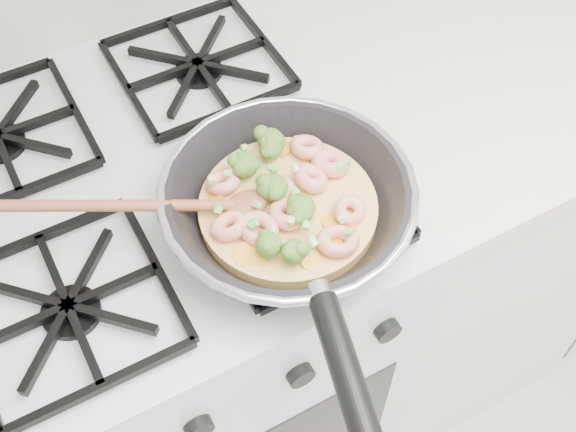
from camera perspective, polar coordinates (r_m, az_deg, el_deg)
stove at (r=1.36m, az=-8.25°, el=-8.90°), size 0.60×0.60×0.92m
counter_right at (r=1.65m, az=18.00°, el=3.28°), size 1.00×0.60×0.90m
skillet at (r=0.88m, az=-0.06°, el=0.91°), size 0.48×0.46×0.10m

